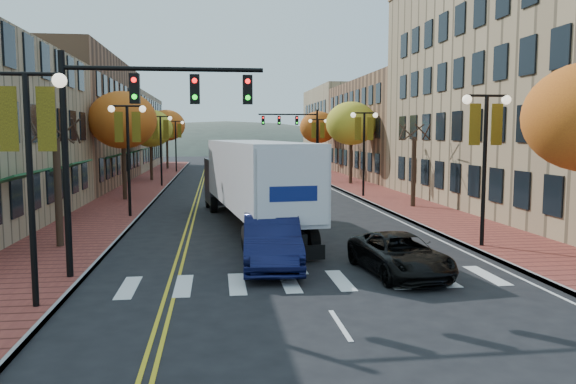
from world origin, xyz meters
name	(u,v)px	position (x,y,z in m)	size (l,w,h in m)	color
ground	(324,301)	(0.00, 0.00, 0.00)	(200.00, 200.00, 0.00)	black
sidewalk_left	(142,188)	(-9.00, 32.50, 0.07)	(4.00, 85.00, 0.15)	brown
sidewalk_right	(355,186)	(9.00, 32.50, 0.07)	(4.00, 85.00, 0.15)	brown
building_left_mid	(50,123)	(-17.00, 36.00, 5.50)	(12.00, 24.00, 11.00)	brown
building_left_far	(106,132)	(-17.00, 61.00, 4.75)	(12.00, 26.00, 9.50)	#9E8966
building_right_mid	(422,129)	(18.50, 42.00, 5.00)	(15.00, 24.00, 10.00)	brown
building_right_far	(366,127)	(18.50, 64.00, 5.50)	(15.00, 20.00, 11.00)	#9E8966
tree_left_a	(58,193)	(-9.00, 8.00, 2.25)	(0.28, 0.28, 4.20)	#382619
tree_left_b	(123,120)	(-9.00, 24.00, 5.45)	(4.48, 4.48, 7.21)	#382619
tree_left_c	(150,128)	(-9.00, 40.00, 5.05)	(4.16, 4.16, 6.69)	#382619
tree_left_d	(167,125)	(-9.00, 58.00, 5.60)	(4.61, 4.61, 7.42)	#382619
tree_right_b	(414,172)	(9.00, 18.00, 2.25)	(0.28, 0.28, 4.20)	#382619
tree_right_c	(351,124)	(9.00, 34.00, 5.45)	(4.48, 4.48, 7.21)	#382619
tree_right_d	(318,127)	(9.00, 50.00, 5.29)	(4.35, 4.35, 7.00)	#382619
lamp_left_a	(28,144)	(-7.50, 0.00, 4.29)	(1.96, 0.36, 6.05)	black
lamp_left_b	(128,138)	(-7.50, 16.00, 4.29)	(1.96, 0.36, 6.05)	black
lamp_left_c	(161,137)	(-7.50, 34.00, 4.29)	(1.96, 0.36, 6.05)	black
lamp_left_d	(176,136)	(-7.50, 52.00, 4.29)	(1.96, 0.36, 6.05)	black
lamp_right_a	(485,140)	(7.50, 6.00, 4.29)	(1.96, 0.36, 6.05)	black
lamp_right_b	(364,137)	(7.50, 24.00, 4.29)	(1.96, 0.36, 6.05)	black
lamp_right_c	(318,136)	(7.50, 42.00, 4.29)	(1.96, 0.36, 6.05)	black
traffic_mast_near	(130,121)	(-5.48, 3.00, 4.92)	(6.10, 0.35, 7.00)	black
traffic_mast_far	(298,130)	(5.48, 42.00, 4.92)	(6.10, 0.34, 7.00)	black
semi_truck	(250,178)	(-1.28, 12.19, 2.45)	(4.66, 16.97, 4.19)	black
navy_sedan	(272,241)	(-1.04, 4.09, 0.89)	(1.88, 5.39, 1.77)	black
black_suv	(400,255)	(2.97, 2.51, 0.66)	(2.18, 4.73, 1.31)	black
car_far_white	(234,166)	(-0.79, 51.34, 0.75)	(1.78, 4.42, 1.51)	silver
car_far_silver	(263,165)	(3.01, 55.21, 0.72)	(2.02, 4.98, 1.44)	#B2B3BA
car_far_oncoming	(249,159)	(2.26, 72.24, 0.64)	(1.35, 3.88, 1.28)	#A7A9AF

